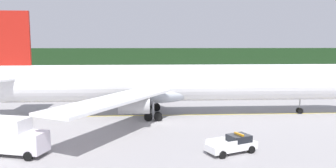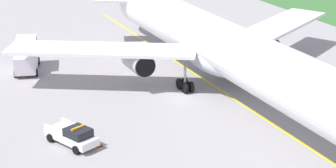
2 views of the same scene
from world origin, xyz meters
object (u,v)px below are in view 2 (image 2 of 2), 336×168
object	(u,v)px
apron_cone	(99,142)
airliner	(229,51)
catering_truck	(26,55)
ops_pickup_truck	(73,135)

from	to	relation	value
apron_cone	airliner	bearing A→B (deg)	110.09
catering_truck	apron_cone	world-z (taller)	catering_truck
catering_truck	ops_pickup_truck	bearing A→B (deg)	-1.32
airliner	apron_cone	size ratio (longest dim) A/B	84.39
catering_truck	apron_cone	distance (m)	23.15
airliner	apron_cone	world-z (taller)	airliner
airliner	apron_cone	bearing A→B (deg)	-69.91
airliner	ops_pickup_truck	size ratio (longest dim) A/B	11.12
catering_truck	apron_cone	size ratio (longest dim) A/B	8.96
airliner	ops_pickup_truck	xyz separation A→B (m)	(4.86, -18.38, -4.04)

